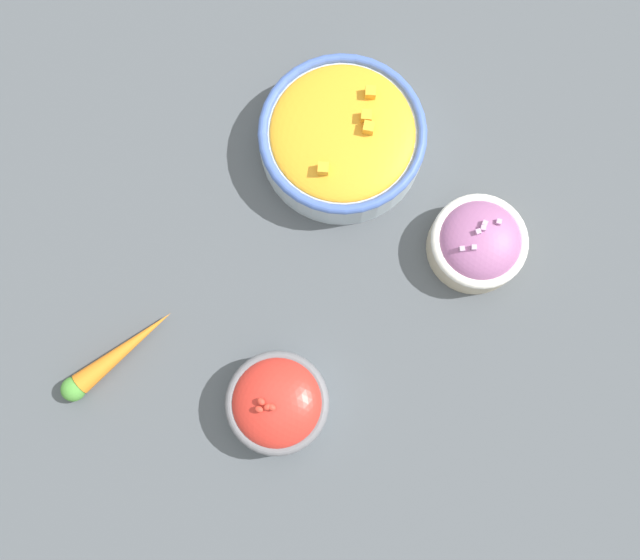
# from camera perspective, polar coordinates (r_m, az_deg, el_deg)

# --- Properties ---
(ground_plane) EXTENTS (3.00, 3.00, 0.00)m
(ground_plane) POSITION_cam_1_polar(r_m,az_deg,el_deg) (0.87, -0.00, -0.36)
(ground_plane) COLOR #4C5156
(bowl_cherry_tomatoes) EXTENTS (0.12, 0.12, 0.07)m
(bowl_cherry_tomatoes) POSITION_cam_1_polar(r_m,az_deg,el_deg) (0.82, -3.42, -9.78)
(bowl_cherry_tomatoes) COLOR #B2C1CC
(bowl_cherry_tomatoes) RESTS_ON ground_plane
(bowl_red_onion) EXTENTS (0.12, 0.12, 0.07)m
(bowl_red_onion) POSITION_cam_1_polar(r_m,az_deg,el_deg) (0.87, 12.53, 2.94)
(bowl_red_onion) COLOR beige
(bowl_red_onion) RESTS_ON ground_plane
(bowl_squash) EXTENTS (0.20, 0.20, 0.07)m
(bowl_squash) POSITION_cam_1_polar(r_m,az_deg,el_deg) (0.88, 1.79, 11.36)
(bowl_squash) COLOR #B2C1CC
(bowl_squash) RESTS_ON ground_plane
(loose_carrot) EXTENTS (0.16, 0.05, 0.03)m
(loose_carrot) POSITION_cam_1_polar(r_m,az_deg,el_deg) (0.88, -16.08, -5.92)
(loose_carrot) COLOR orange
(loose_carrot) RESTS_ON ground_plane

